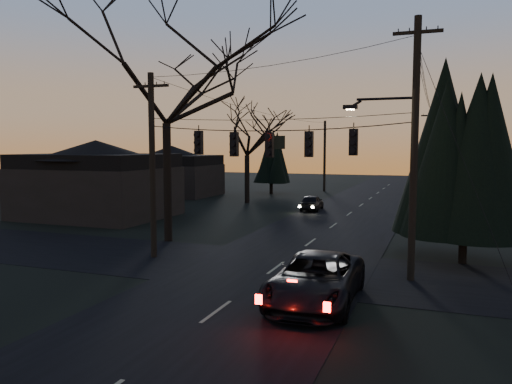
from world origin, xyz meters
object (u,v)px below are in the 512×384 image
(utility_pole_right, at_px, (410,280))
(suv_near, at_px, (316,280))
(sedan_oncoming_a, at_px, (312,203))
(utility_pole_far_r, at_px, (429,203))
(utility_pole_left, at_px, (154,257))
(bare_tree_left, at_px, (166,75))
(evergreen_right, at_px, (466,157))
(utility_pole_far_l, at_px, (324,191))

(utility_pole_right, bearing_deg, suv_near, -124.50)
(suv_near, height_order, sedan_oncoming_a, suv_near)
(utility_pole_far_r, bearing_deg, utility_pole_right, -90.00)
(utility_pole_left, relative_size, sedan_oncoming_a, 2.29)
(utility_pole_far_r, xyz_separation_m, suv_near, (-2.78, -32.05, 0.79))
(sedan_oncoming_a, bearing_deg, bare_tree_left, 71.24)
(utility_pole_right, bearing_deg, sedan_oncoming_a, 114.56)
(utility_pole_left, relative_size, bare_tree_left, 0.66)
(bare_tree_left, relative_size, suv_near, 2.24)
(suv_near, bearing_deg, evergreen_right, 57.06)
(bare_tree_left, xyz_separation_m, sedan_oncoming_a, (4.25, 15.26, -8.33))
(utility_pole_far_l, relative_size, sedan_oncoming_a, 2.16)
(utility_pole_far_l, bearing_deg, bare_tree_left, -92.58)
(utility_pole_right, height_order, evergreen_right, evergreen_right)
(evergreen_right, bearing_deg, utility_pole_far_r, 94.68)
(bare_tree_left, bearing_deg, utility_pole_right, -16.27)
(utility_pole_far_l, distance_m, suv_near, 40.99)
(utility_pole_right, bearing_deg, evergreen_right, 61.99)
(utility_pole_far_r, relative_size, utility_pole_far_l, 1.06)
(utility_pole_right, relative_size, sedan_oncoming_a, 2.70)
(evergreen_right, bearing_deg, utility_pole_left, -164.53)
(utility_pole_right, xyz_separation_m, utility_pole_far_l, (-11.50, 36.00, 0.00))
(utility_pole_far_l, distance_m, sedan_oncoming_a, 17.20)
(utility_pole_far_r, xyz_separation_m, bare_tree_left, (-12.95, -24.22, 8.96))
(utility_pole_far_r, relative_size, sedan_oncoming_a, 2.29)
(utility_pole_left, bearing_deg, evergreen_right, 15.47)
(utility_pole_far_l, bearing_deg, utility_pole_left, -90.00)
(utility_pole_right, relative_size, suv_near, 1.75)
(sedan_oncoming_a, bearing_deg, utility_pole_far_r, -137.35)
(sedan_oncoming_a, bearing_deg, evergreen_right, 121.72)
(suv_near, bearing_deg, utility_pole_far_r, 83.60)
(utility_pole_right, relative_size, bare_tree_left, 0.78)
(suv_near, bearing_deg, utility_pole_far_l, 100.84)
(utility_pole_left, distance_m, sedan_oncoming_a, 19.25)
(utility_pole_right, relative_size, utility_pole_far_l, 1.25)
(utility_pole_left, bearing_deg, sedan_oncoming_a, 81.63)
(utility_pole_left, height_order, utility_pole_far_r, same)
(suv_near, bearing_deg, sedan_oncoming_a, 102.94)
(utility_pole_far_l, height_order, sedan_oncoming_a, utility_pole_far_l)
(utility_pole_far_l, height_order, suv_near, utility_pole_far_l)
(utility_pole_far_r, xyz_separation_m, evergreen_right, (1.99, -24.27, 4.72))
(utility_pole_far_l, xyz_separation_m, sedan_oncoming_a, (2.80, -16.96, 0.63))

